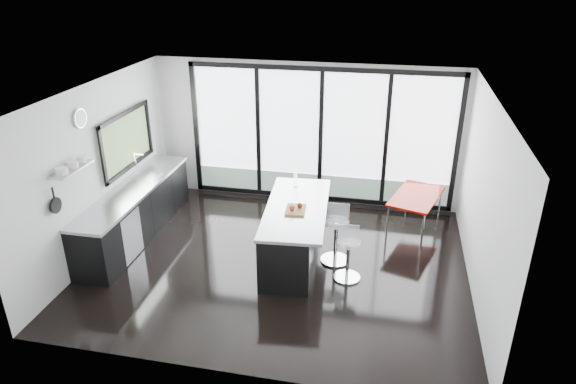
% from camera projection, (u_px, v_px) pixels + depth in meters
% --- Properties ---
extents(floor, '(6.00, 5.00, 0.00)m').
position_uv_depth(floor, '(278.00, 263.00, 8.38)').
color(floor, black).
rests_on(floor, ground).
extents(ceiling, '(6.00, 5.00, 0.00)m').
position_uv_depth(ceiling, '(277.00, 94.00, 7.22)').
color(ceiling, white).
rests_on(ceiling, wall_back).
extents(wall_back, '(6.00, 0.09, 2.80)m').
position_uv_depth(wall_back, '(319.00, 142.00, 10.00)').
color(wall_back, silver).
rests_on(wall_back, ground).
extents(wall_front, '(6.00, 0.00, 2.80)m').
position_uv_depth(wall_front, '(226.00, 275.00, 5.58)').
color(wall_front, silver).
rests_on(wall_front, ground).
extents(wall_left, '(0.26, 5.00, 2.80)m').
position_uv_depth(wall_left, '(107.00, 154.00, 8.53)').
color(wall_left, silver).
rests_on(wall_left, ground).
extents(wall_right, '(0.00, 5.00, 2.80)m').
position_uv_depth(wall_right, '(484.00, 202.00, 7.24)').
color(wall_right, silver).
rests_on(wall_right, ground).
extents(counter_cabinets, '(0.69, 3.24, 1.36)m').
position_uv_depth(counter_cabinets, '(135.00, 212.00, 9.04)').
color(counter_cabinets, black).
rests_on(counter_cabinets, floor).
extents(island, '(1.15, 2.36, 1.22)m').
position_uv_depth(island, '(292.00, 231.00, 8.37)').
color(island, black).
rests_on(island, floor).
extents(bar_stool_near, '(0.46, 0.46, 0.66)m').
position_uv_depth(bar_stool_near, '(348.00, 260.00, 7.85)').
color(bar_stool_near, silver).
rests_on(bar_stool_near, floor).
extents(bar_stool_far, '(0.48, 0.48, 0.75)m').
position_uv_depth(bar_stool_far, '(336.00, 241.00, 8.29)').
color(bar_stool_far, silver).
rests_on(bar_stool_far, floor).
extents(red_table, '(1.06, 1.42, 0.68)m').
position_uv_depth(red_table, '(414.00, 212.00, 9.30)').
color(red_table, '#9B0C00').
rests_on(red_table, floor).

